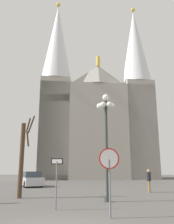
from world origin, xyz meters
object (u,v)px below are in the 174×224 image
(one_way_arrow_sign, at_px, (57,177))
(bare_tree, at_px, (22,157))
(cathedral, at_px, (96,115))
(stop_sign, at_px, (109,168))
(street_lamp, at_px, (106,123))
(pedestrian_walking, at_px, (149,178))
(parked_car_near_silver, at_px, (31,179))

(one_way_arrow_sign, height_order, bare_tree, bare_tree)
(one_way_arrow_sign, bearing_deg, cathedral, 85.92)
(stop_sign, bearing_deg, street_lamp, 88.15)
(cathedral, relative_size, stop_sign, 12.45)
(cathedral, relative_size, bare_tree, 6.21)
(stop_sign, bearing_deg, one_way_arrow_sign, 143.71)
(cathedral, distance_m, street_lamp, 29.10)
(street_lamp, distance_m, pedestrian_walking, 7.33)
(parked_car_near_silver, distance_m, pedestrian_walking, 12.31)
(cathedral, relative_size, street_lamp, 5.21)
(one_way_arrow_sign, distance_m, street_lamp, 4.85)
(cathedral, relative_size, one_way_arrow_sign, 14.32)
(one_way_arrow_sign, xyz_separation_m, bare_tree, (-2.97, 4.27, 1.13))
(pedestrian_walking, bearing_deg, stop_sign, -110.75)
(cathedral, bearing_deg, bare_tree, -100.96)
(cathedral, xyz_separation_m, parked_car_near_silver, (-7.02, -17.27, -10.57))
(street_lamp, relative_size, bare_tree, 1.19)
(street_lamp, height_order, parked_car_near_silver, street_lamp)
(bare_tree, bearing_deg, pedestrian_walking, 22.97)
(cathedral, distance_m, parked_car_near_silver, 21.43)
(cathedral, xyz_separation_m, stop_sign, (0.16, -32.82, -9.39))
(parked_car_near_silver, bearing_deg, street_lamp, -56.43)
(stop_sign, height_order, pedestrian_walking, stop_sign)
(cathedral, bearing_deg, parked_car_near_silver, -112.12)
(cathedral, distance_m, stop_sign, 34.13)
(cathedral, xyz_separation_m, street_lamp, (0.31, -28.31, -6.73))
(pedestrian_walking, bearing_deg, cathedral, 99.65)
(street_lamp, bearing_deg, pedestrian_walking, 56.16)
(one_way_arrow_sign, xyz_separation_m, street_lamp, (2.53, 2.76, 3.09))
(one_way_arrow_sign, xyz_separation_m, pedestrian_walking, (6.12, 8.12, -0.40))
(one_way_arrow_sign, distance_m, pedestrian_walking, 10.18)
(pedestrian_walking, bearing_deg, bare_tree, -157.03)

